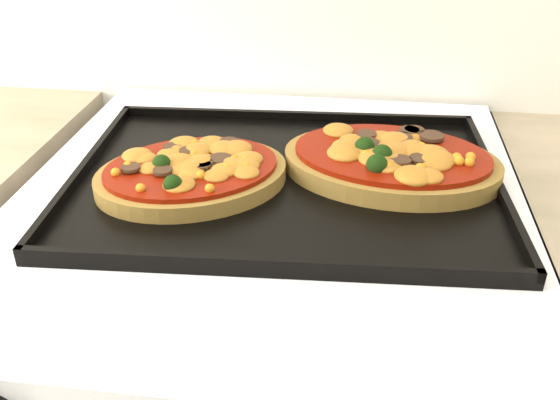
# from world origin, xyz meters

# --- Properties ---
(baking_tray) EXTENTS (0.51, 0.39, 0.02)m
(baking_tray) POSITION_xyz_m (0.05, 1.70, 0.92)
(baking_tray) COLOR black
(baking_tray) RESTS_ON stove
(pizza_left) EXTENTS (0.27, 0.25, 0.03)m
(pizza_left) POSITION_xyz_m (-0.06, 1.67, 0.94)
(pizza_left) COLOR olive
(pizza_left) RESTS_ON baking_tray
(pizza_right) EXTENTS (0.28, 0.21, 0.04)m
(pizza_right) POSITION_xyz_m (0.17, 1.73, 0.94)
(pizza_right) COLOR olive
(pizza_right) RESTS_ON baking_tray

